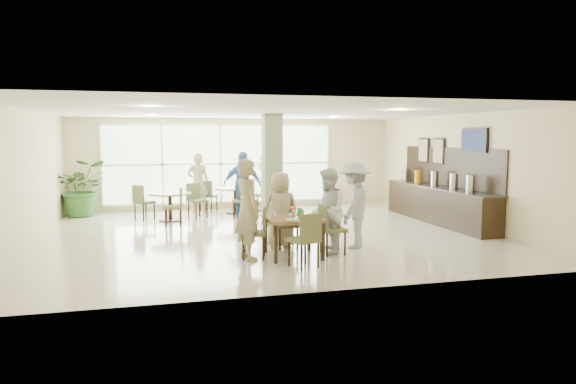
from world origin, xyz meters
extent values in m
plane|color=beige|center=(0.00, 0.00, 0.00)|extent=(10.00, 10.00, 0.00)
plane|color=white|center=(0.00, 0.00, 2.80)|extent=(10.00, 10.00, 0.00)
plane|color=beige|center=(0.00, 4.50, 1.40)|extent=(10.00, 0.00, 10.00)
plane|color=beige|center=(0.00, -4.50, 1.40)|extent=(10.00, 0.00, 10.00)
plane|color=beige|center=(-5.00, 0.00, 1.40)|extent=(0.00, 9.00, 9.00)
plane|color=beige|center=(5.00, 0.00, 1.40)|extent=(0.00, 9.00, 9.00)
plane|color=silver|center=(-0.50, 4.47, 1.40)|extent=(7.00, 0.00, 7.00)
cube|color=#707753|center=(0.40, 1.20, 1.40)|extent=(0.45, 0.45, 2.80)
cube|color=brown|center=(0.02, -2.28, 0.72)|extent=(1.04, 1.04, 0.05)
cube|color=black|center=(-0.42, -2.72, 0.35)|extent=(0.06, 0.06, 0.70)
cube|color=black|center=(0.46, -2.72, 0.35)|extent=(0.06, 0.06, 0.70)
cube|color=black|center=(-0.42, -1.84, 0.35)|extent=(0.06, 0.06, 0.70)
cube|color=black|center=(0.46, -1.84, 0.35)|extent=(0.06, 0.06, 0.70)
cylinder|color=brown|center=(-2.10, 2.52, 0.73)|extent=(1.14, 1.14, 0.04)
cylinder|color=black|center=(-2.10, 2.52, 0.35)|extent=(0.10, 0.10, 0.71)
cylinder|color=black|center=(-2.10, 2.52, 0.01)|extent=(0.60, 0.60, 0.03)
cylinder|color=brown|center=(-0.20, 3.49, 0.73)|extent=(1.19, 1.19, 0.04)
cylinder|color=black|center=(-0.20, 3.49, 0.35)|extent=(0.10, 0.10, 0.71)
cylinder|color=black|center=(-0.20, 3.49, 0.01)|extent=(0.60, 0.60, 0.03)
cylinder|color=white|center=(0.26, -2.05, 0.80)|extent=(0.08, 0.08, 0.10)
cylinder|color=white|center=(-0.31, -2.10, 0.80)|extent=(0.08, 0.08, 0.10)
cylinder|color=white|center=(0.26, -2.56, 0.80)|extent=(0.08, 0.08, 0.10)
cylinder|color=white|center=(-0.10, -2.60, 0.76)|extent=(0.20, 0.20, 0.01)
cylinder|color=white|center=(0.11, -2.01, 0.76)|extent=(0.20, 0.20, 0.01)
cylinder|color=white|center=(0.31, -2.33, 0.76)|extent=(0.20, 0.20, 0.01)
cylinder|color=#99B27F|center=(0.02, -2.28, 0.81)|extent=(0.07, 0.07, 0.12)
sphere|color=orange|center=(0.05, -2.28, 0.92)|extent=(0.07, 0.07, 0.07)
sphere|color=orange|center=(0.01, -2.25, 0.92)|extent=(0.07, 0.07, 0.07)
sphere|color=orange|center=(0.01, -2.30, 0.92)|extent=(0.07, 0.07, 0.07)
cube|color=green|center=(0.17, -2.18, 0.82)|extent=(0.10, 0.05, 0.15)
cube|color=black|center=(4.68, 0.50, 0.45)|extent=(0.60, 4.60, 0.90)
cube|color=black|center=(4.68, 0.50, 0.92)|extent=(0.64, 4.70, 0.04)
cube|color=black|center=(4.97, 0.50, 1.45)|extent=(0.04, 4.60, 1.00)
cylinder|color=silver|center=(4.68, -0.90, 1.14)|extent=(0.20, 0.20, 0.40)
cylinder|color=silver|center=(4.68, -0.20, 1.14)|extent=(0.20, 0.20, 0.40)
cylinder|color=silver|center=(4.68, 0.70, 1.14)|extent=(0.20, 0.20, 0.40)
cylinder|color=orange|center=(4.68, 1.60, 1.12)|extent=(0.18, 0.18, 0.36)
cube|color=silver|center=(4.68, 2.30, 1.12)|extent=(0.18, 0.30, 0.36)
cube|color=black|center=(4.94, -0.60, 2.15)|extent=(0.06, 1.00, 0.58)
cube|color=#7F99CC|center=(4.92, -0.60, 2.15)|extent=(0.01, 0.92, 0.50)
cube|color=black|center=(4.95, 1.00, 1.85)|extent=(0.04, 0.55, 0.70)
cube|color=olive|center=(4.92, 1.00, 1.85)|extent=(0.01, 0.47, 0.62)
cube|color=black|center=(4.95, 1.80, 1.85)|extent=(0.04, 0.55, 0.70)
cube|color=olive|center=(4.92, 1.80, 1.85)|extent=(0.01, 0.47, 0.62)
imported|color=#2D5A24|center=(-4.47, 3.92, 0.80)|extent=(1.66, 1.66, 1.60)
imported|color=tan|center=(-0.83, -2.28, 0.92)|extent=(0.60, 0.76, 1.84)
imported|color=tan|center=(-0.03, -1.48, 0.77)|extent=(0.77, 0.43, 1.55)
imported|color=white|center=(0.74, -2.16, 0.83)|extent=(0.78, 0.92, 1.65)
imported|color=#B7B7BA|center=(1.43, -1.81, 0.88)|extent=(1.20, 1.31, 1.76)
imported|color=teal|center=(-0.13, 2.61, 0.92)|extent=(1.11, 0.67, 1.84)
imported|color=white|center=(0.71, 3.42, 0.85)|extent=(0.78, 1.62, 1.70)
imported|color=tan|center=(-1.25, 3.72, 0.89)|extent=(0.72, 0.54, 1.78)
camera|label=1|loc=(-2.41, -11.39, 2.24)|focal=32.00mm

